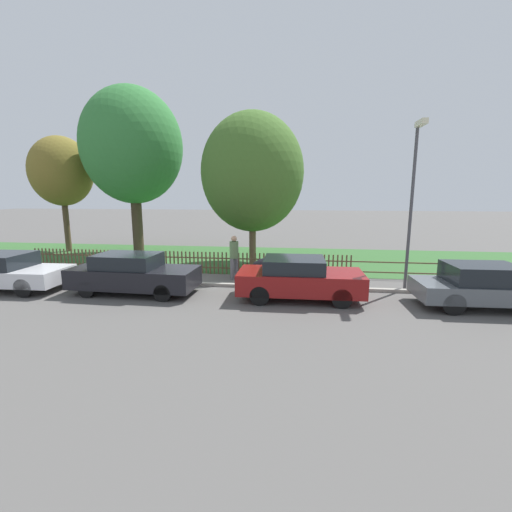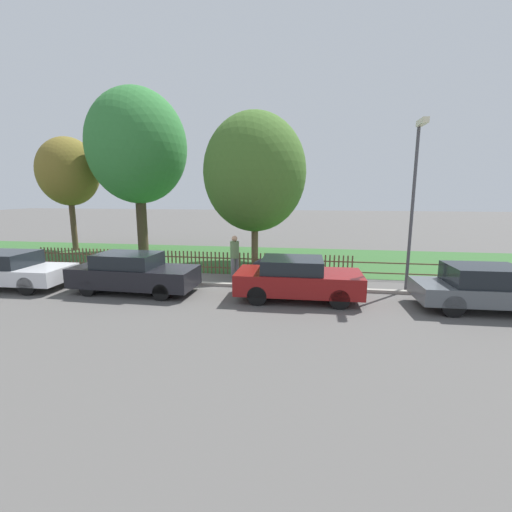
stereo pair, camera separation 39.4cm
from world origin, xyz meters
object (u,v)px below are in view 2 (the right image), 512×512
Objects in this scene: tree_mid_park at (255,173)px; pedestrian_near_fence at (235,254)px; tree_nearest_kerb at (68,172)px; parked_car_silver_hatchback at (8,269)px; street_lamp at (415,188)px; parked_car_black_saloon at (133,273)px; parked_car_red_compact at (488,288)px; covered_motorcycle at (277,268)px; parked_car_navy_estate at (297,278)px; tree_behind_motorcycle at (137,147)px.

pedestrian_near_fence is at bearing -96.69° from tree_mid_park.
tree_nearest_kerb is 12.06m from tree_mid_park.
parked_car_silver_hatchback is 0.76× the size of street_lamp.
tree_nearest_kerb reaches higher than parked_car_black_saloon.
street_lamp reaches higher than parked_car_red_compact.
parked_car_black_saloon is 5.36m from covered_motorcycle.
tree_mid_park is (-8.09, 5.67, 3.79)m from parked_car_red_compact.
parked_car_navy_estate is 0.45× the size of tree_behind_motorcycle.
tree_nearest_kerb reaches higher than pedestrian_near_fence.
covered_motorcycle is (-6.61, 2.06, -0.05)m from parked_car_red_compact.
street_lamp reaches higher than parked_car_navy_estate.
parked_car_silver_hatchback is at bearing 178.72° from parked_car_red_compact.
pedestrian_near_fence is at bearing 164.19° from covered_motorcycle.
parked_car_silver_hatchback is 8.59m from pedestrian_near_fence.
tree_nearest_kerb is at bearing 149.78° from parked_car_navy_estate.
tree_nearest_kerb is 1.16× the size of street_lamp.
tree_mid_park reaches higher than parked_car_navy_estate.
parked_car_red_compact is 0.46× the size of tree_behind_motorcycle.
tree_behind_motorcycle is (-9.42, 7.68, 5.37)m from parked_car_navy_estate.
parked_car_black_saloon is 7.58m from tree_mid_park.
covered_motorcycle is 0.34× the size of street_lamp.
pedestrian_near_fence is (3.17, 2.52, 0.31)m from parked_car_black_saloon.
tree_nearest_kerb is (-19.88, 8.16, 4.08)m from parked_car_red_compact.
tree_nearest_kerb is (-14.11, 7.97, 4.06)m from parked_car_navy_estate.
pedestrian_near_fence is (-2.68, 2.45, 0.30)m from parked_car_navy_estate.
parked_car_silver_hatchback is 4.98m from parked_car_black_saloon.
tree_mid_park reaches higher than parked_car_silver_hatchback.
covered_motorcycle is at bearing -78.08° from pedestrian_near_fence.
tree_behind_motorcycle is (-8.57, 5.81, 5.44)m from covered_motorcycle.
covered_motorcycle is 1.95m from pedestrian_near_fence.
parked_car_red_compact is 0.59× the size of tree_mid_park.
tree_nearest_kerb is at bearing 157.19° from covered_motorcycle.
tree_behind_motorcycle is (-3.57, 7.75, 5.38)m from parked_car_black_saloon.
parked_car_navy_estate is at bearing -102.91° from pedestrian_near_fence.
parked_car_navy_estate is (5.85, 0.07, 0.01)m from parked_car_black_saloon.
parked_car_black_saloon is 0.48× the size of tree_behind_motorcycle.
pedestrian_near_fence is (6.74, -5.23, -5.07)m from tree_behind_motorcycle.
street_lamp is (18.01, -6.48, -1.09)m from tree_nearest_kerb.
parked_car_navy_estate is at bearing -159.14° from street_lamp.
street_lamp reaches higher than parked_car_black_saloon.
parked_car_black_saloon is at bearing -156.92° from covered_motorcycle.
tree_behind_motorcycle is 9.92m from pedestrian_near_fence.
parked_car_black_saloon is at bearing -122.43° from tree_mid_park.
parked_car_silver_hatchback is 1.08× the size of parked_car_navy_estate.
parked_car_black_saloon is at bearing 179.90° from parked_car_navy_estate.
parked_car_navy_estate is 3.64m from pedestrian_near_fence.
tree_nearest_kerb reaches higher than covered_motorcycle.
parked_car_black_saloon is (4.98, 0.16, 0.02)m from parked_car_silver_hatchback.
parked_car_silver_hatchback is 9.73m from tree_nearest_kerb.
street_lamp is (14.73, 1.71, 3.00)m from parked_car_silver_hatchback.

